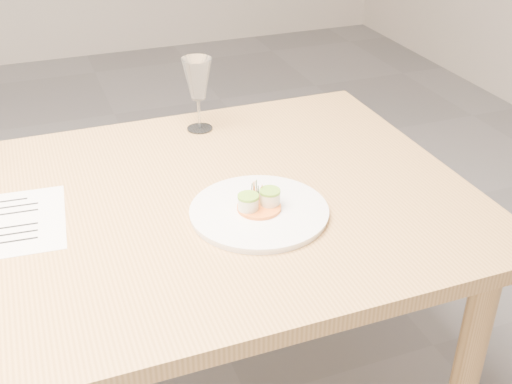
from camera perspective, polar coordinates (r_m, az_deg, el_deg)
name	(u,v)px	position (r m, az deg, el deg)	size (l,w,h in m)	color
dinner_plate	(259,210)	(1.47, 0.29, -1.64)	(0.32, 0.32, 0.08)	white
recipe_sheet	(15,222)	(1.55, -20.64, -2.51)	(0.24, 0.30, 0.00)	white
wine_glass_3	(198,80)	(1.84, -5.22, 9.84)	(0.09, 0.09, 0.21)	white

